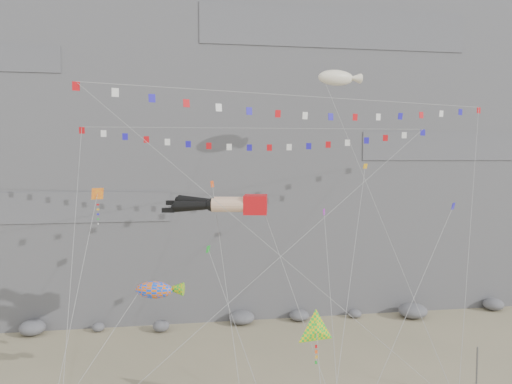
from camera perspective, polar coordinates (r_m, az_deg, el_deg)
The scene contains 15 objects.
cliff at distance 64.85m, azimuth -3.50°, elevation 11.22°, with size 80.00×28.00×50.00m, color slate.
talus_boulders at distance 52.00m, azimuth -1.64°, elevation -14.19°, with size 60.00×3.00×1.20m, color slate, non-canonical shape.
anchor_pole_right at distance 40.07m, azimuth 23.92°, elevation -18.32°, with size 0.12×0.12×3.63m, color slate.
legs_kite at distance 36.99m, azimuth -3.34°, elevation -1.41°, with size 10.53×13.69×17.81m.
flag_banner_upper at distance 43.33m, azimuth 0.37°, elevation 7.27°, with size 29.64×15.05×27.75m.
flag_banner_lower at distance 39.56m, azimuth 7.15°, elevation 10.68°, with size 34.05×13.21×24.23m.
harlequin_kite at distance 35.15m, azimuth -17.69°, elevation -0.32°, with size 3.15×7.27×15.83m.
fish_windsock at distance 35.91m, azimuth -11.60°, elevation -10.92°, with size 8.85×8.32×12.47m.
delta_kite at distance 32.05m, azimuth 6.93°, elevation -15.49°, with size 2.72×5.98×8.49m.
blimp_windsock at distance 45.85m, azimuth 9.15°, elevation 12.71°, with size 6.43×15.13×27.94m.
small_kite_a at distance 40.13m, azimuth -4.97°, elevation 0.53°, with size 1.64×13.79×19.66m.
small_kite_b at distance 39.55m, azimuth 7.81°, elevation -2.67°, with size 2.99×12.12×17.11m.
small_kite_c at distance 35.40m, azimuth -5.37°, elevation -6.87°, with size 4.10×11.03×15.04m.
small_kite_d at distance 43.91m, azimuth 12.29°, elevation 2.18°, with size 8.99×16.76×24.27m.
small_kite_e at distance 38.58m, azimuth 21.45°, elevation -1.92°, with size 10.36×6.73×17.50m.
Camera 1 is at (-6.58, -31.99, 16.77)m, focal length 35.00 mm.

